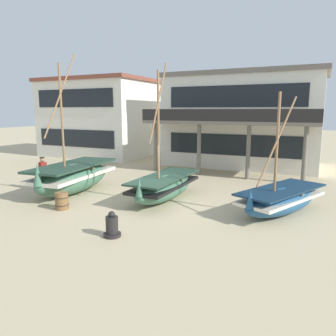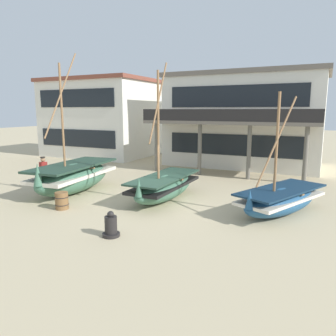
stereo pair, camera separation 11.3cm
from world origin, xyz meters
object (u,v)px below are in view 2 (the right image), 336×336
(fishing_boat_centre_large, at_px, (74,177))
(fisherman_by_hull, at_px, (44,174))
(fishing_boat_near_left, at_px, (281,200))
(harbor_building_main, at_px, (244,120))
(capstan_winch, at_px, (111,226))
(harbor_building_annex, at_px, (103,117))
(wooden_barrel, at_px, (62,201))
(fishing_boat_far_right, at_px, (164,186))

(fishing_boat_centre_large, xyz_separation_m, fisherman_by_hull, (-1.60, -0.35, 0.07))
(fishing_boat_near_left, relative_size, harbor_building_main, 0.42)
(fishing_boat_near_left, height_order, fisherman_by_hull, fishing_boat_near_left)
(fishing_boat_centre_large, relative_size, capstan_winch, 7.95)
(capstan_winch, distance_m, harbor_building_annex, 19.98)
(harbor_building_annex, bearing_deg, harbor_building_main, -0.33)
(wooden_barrel, relative_size, harbor_building_annex, 0.08)
(fishing_boat_near_left, distance_m, fishing_boat_centre_large, 9.54)
(fishing_boat_far_right, bearing_deg, fishing_boat_near_left, 2.03)
(fishing_boat_centre_large, bearing_deg, fishing_boat_near_left, 5.74)
(fisherman_by_hull, height_order, harbor_building_main, harbor_building_main)
(fishing_boat_centre_large, height_order, fishing_boat_far_right, fishing_boat_centre_large)
(capstan_winch, distance_m, harbor_building_main, 15.84)
(fisherman_by_hull, bearing_deg, fishing_boat_near_left, 6.72)
(fisherman_by_hull, bearing_deg, fishing_boat_centre_large, 12.40)
(fishing_boat_near_left, height_order, harbor_building_annex, harbor_building_annex)
(harbor_building_main, bearing_deg, harbor_building_annex, 179.67)
(capstan_winch, xyz_separation_m, harbor_building_main, (0.50, 15.55, 2.95))
(fishing_boat_far_right, distance_m, fisherman_by_hull, 6.25)
(fishing_boat_centre_large, distance_m, harbor_building_annex, 14.01)
(fishing_boat_near_left, height_order, fishing_boat_centre_large, fishing_boat_centre_large)
(fishing_boat_near_left, height_order, harbor_building_main, harbor_building_main)
(capstan_winch, height_order, harbor_building_annex, harbor_building_annex)
(fishing_boat_near_left, distance_m, harbor_building_main, 11.82)
(wooden_barrel, xyz_separation_m, harbor_building_annex, (-8.60, 14.15, 2.96))
(fishing_boat_centre_large, relative_size, harbor_building_main, 0.60)
(fishing_boat_near_left, bearing_deg, wooden_barrel, -157.57)
(fishing_boat_far_right, height_order, fisherman_by_hull, fishing_boat_far_right)
(harbor_building_main, bearing_deg, fishing_boat_far_right, -94.82)
(fisherman_by_hull, relative_size, wooden_barrel, 2.41)
(fisherman_by_hull, height_order, wooden_barrel, fisherman_by_hull)
(fishing_boat_near_left, xyz_separation_m, harbor_building_annex, (-16.61, 10.85, 2.76))
(fisherman_by_hull, relative_size, harbor_building_annex, 0.18)
(fisherman_by_hull, distance_m, capstan_winch, 7.45)
(fishing_boat_far_right, xyz_separation_m, harbor_building_annex, (-11.67, 11.02, 2.71))
(fishing_boat_far_right, bearing_deg, harbor_building_main, 85.18)
(wooden_barrel, relative_size, harbor_building_main, 0.06)
(capstan_winch, distance_m, wooden_barrel, 3.79)
(wooden_barrel, height_order, harbor_building_annex, harbor_building_annex)
(harbor_building_main, bearing_deg, capstan_winch, -91.84)
(fishing_boat_far_right, height_order, harbor_building_main, harbor_building_main)
(fisherman_by_hull, relative_size, harbor_building_main, 0.15)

